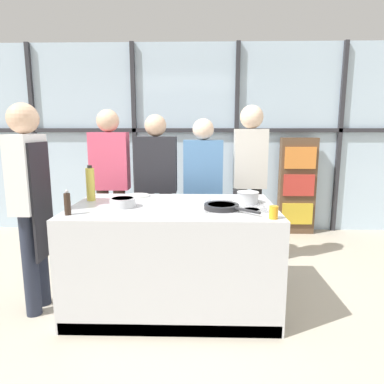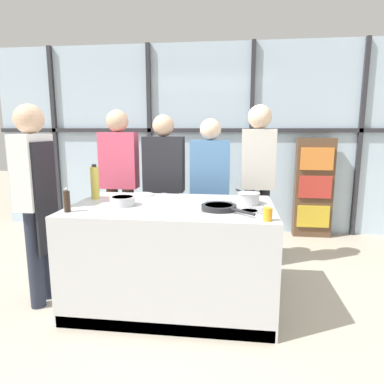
# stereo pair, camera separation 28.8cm
# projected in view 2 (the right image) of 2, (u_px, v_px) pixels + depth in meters

# --- Properties ---
(ground_plane) EXTENTS (18.00, 18.00, 0.00)m
(ground_plane) POSITION_uv_depth(u_px,v_px,m) (173.00, 301.00, 3.14)
(ground_plane) COLOR #BCB29E
(back_window_wall) EXTENTS (6.40, 0.10, 2.80)m
(back_window_wall) POSITION_uv_depth(u_px,v_px,m) (200.00, 139.00, 5.20)
(back_window_wall) COLOR silver
(back_window_wall) RESTS_ON ground_plane
(bookshelf) EXTENTS (0.53, 0.19, 1.43)m
(bookshelf) POSITION_uv_depth(u_px,v_px,m) (314.00, 188.00, 4.94)
(bookshelf) COLOR brown
(bookshelf) RESTS_ON ground_plane
(demo_island) EXTENTS (1.75, 1.05, 0.91)m
(demo_island) POSITION_uv_depth(u_px,v_px,m) (173.00, 255.00, 3.05)
(demo_island) COLOR silver
(demo_island) RESTS_ON ground_plane
(chef) EXTENTS (0.25, 0.40, 1.77)m
(chef) POSITION_uv_depth(u_px,v_px,m) (36.00, 191.00, 2.96)
(chef) COLOR #232838
(chef) RESTS_ON ground_plane
(spectator_far_left) EXTENTS (0.42, 0.25, 1.77)m
(spectator_far_left) POSITION_uv_depth(u_px,v_px,m) (119.00, 176.00, 3.95)
(spectator_far_left) COLOR #47382D
(spectator_far_left) RESTS_ON ground_plane
(spectator_center_left) EXTENTS (0.45, 0.24, 1.72)m
(spectator_center_left) POSITION_uv_depth(u_px,v_px,m) (164.00, 181.00, 3.89)
(spectator_center_left) COLOR black
(spectator_center_left) RESTS_ON ground_plane
(spectator_center_right) EXTENTS (0.43, 0.23, 1.67)m
(spectator_center_right) POSITION_uv_depth(u_px,v_px,m) (210.00, 184.00, 3.84)
(spectator_center_right) COLOR black
(spectator_center_right) RESTS_ON ground_plane
(spectator_far_right) EXTENTS (0.36, 0.25, 1.82)m
(spectator_far_right) POSITION_uv_depth(u_px,v_px,m) (258.00, 173.00, 3.75)
(spectator_far_right) COLOR black
(spectator_far_right) RESTS_ON ground_plane
(frying_pan) EXTENTS (0.43, 0.41, 0.04)m
(frying_pan) POSITION_uv_depth(u_px,v_px,m) (219.00, 207.00, 2.79)
(frying_pan) COLOR #232326
(frying_pan) RESTS_ON demo_island
(saucepan) EXTENTS (0.21, 0.34, 0.10)m
(saucepan) POSITION_uv_depth(u_px,v_px,m) (248.00, 198.00, 3.01)
(saucepan) COLOR silver
(saucepan) RESTS_ON demo_island
(white_plate) EXTENTS (0.23, 0.23, 0.01)m
(white_plate) POSITION_uv_depth(u_px,v_px,m) (142.00, 195.00, 3.40)
(white_plate) COLOR white
(white_plate) RESTS_ON demo_island
(mixing_bowl) EXTENTS (0.22, 0.22, 0.08)m
(mixing_bowl) POSITION_uv_depth(u_px,v_px,m) (123.00, 201.00, 2.95)
(mixing_bowl) COLOR silver
(mixing_bowl) RESTS_ON demo_island
(oil_bottle) EXTENTS (0.08, 0.08, 0.33)m
(oil_bottle) POSITION_uv_depth(u_px,v_px,m) (95.00, 182.00, 3.22)
(oil_bottle) COLOR #E0CC4C
(oil_bottle) RESTS_ON demo_island
(pepper_grinder) EXTENTS (0.05, 0.05, 0.20)m
(pepper_grinder) POSITION_uv_depth(u_px,v_px,m) (67.00, 201.00, 2.71)
(pepper_grinder) COLOR #332319
(pepper_grinder) RESTS_ON demo_island
(juice_glass_near) EXTENTS (0.07, 0.07, 0.10)m
(juice_glass_near) POSITION_uv_depth(u_px,v_px,m) (268.00, 214.00, 2.46)
(juice_glass_near) COLOR orange
(juice_glass_near) RESTS_ON demo_island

